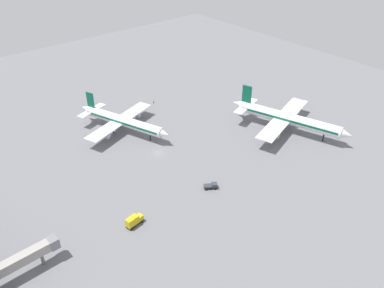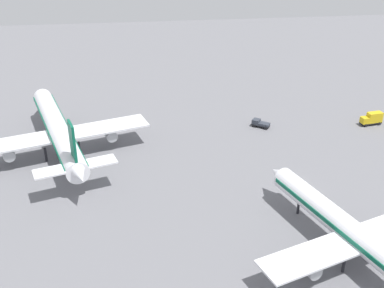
{
  "view_description": "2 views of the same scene",
  "coord_description": "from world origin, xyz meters",
  "px_view_note": "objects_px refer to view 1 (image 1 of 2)",
  "views": [
    {
      "loc": [
        102.38,
        -69.98,
        83.08
      ],
      "look_at": [
        9.46,
        8.9,
        4.97
      ],
      "focal_mm": 36.78,
      "sensor_mm": 36.0,
      "label": 1
    },
    {
      "loc": [
        -82.89,
        32.21,
        54.73
      ],
      "look_at": [
        9.08,
        21.06,
        6.33
      ],
      "focal_mm": 46.11,
      "sensor_mm": 36.0,
      "label": 2
    }
  ],
  "objects_px": {
    "airplane_at_gate": "(122,121)",
    "airplane_taxiing": "(287,118)",
    "catering_truck": "(134,221)",
    "ground_crew_worker": "(154,102)",
    "pushback_tractor": "(211,186)"
  },
  "relations": [
    {
      "from": "pushback_tractor",
      "to": "catering_truck",
      "type": "distance_m",
      "value": 29.16
    },
    {
      "from": "airplane_at_gate",
      "to": "airplane_taxiing",
      "type": "distance_m",
      "value": 67.14
    },
    {
      "from": "catering_truck",
      "to": "airplane_at_gate",
      "type": "bearing_deg",
      "value": 52.38
    },
    {
      "from": "pushback_tractor",
      "to": "airplane_at_gate",
      "type": "bearing_deg",
      "value": 127.24
    },
    {
      "from": "pushback_tractor",
      "to": "ground_crew_worker",
      "type": "bearing_deg",
      "value": 105.38
    },
    {
      "from": "ground_crew_worker",
      "to": "pushback_tractor",
      "type": "bearing_deg",
      "value": 33.52
    },
    {
      "from": "airplane_at_gate",
      "to": "catering_truck",
      "type": "height_order",
      "value": "airplane_at_gate"
    },
    {
      "from": "airplane_taxiing",
      "to": "ground_crew_worker",
      "type": "bearing_deg",
      "value": -171.07
    },
    {
      "from": "ground_crew_worker",
      "to": "airplane_at_gate",
      "type": "bearing_deg",
      "value": -9.86
    },
    {
      "from": "airplane_at_gate",
      "to": "pushback_tractor",
      "type": "distance_m",
      "value": 51.0
    },
    {
      "from": "airplane_at_gate",
      "to": "catering_truck",
      "type": "bearing_deg",
      "value": -48.0
    },
    {
      "from": "catering_truck",
      "to": "ground_crew_worker",
      "type": "xyz_separation_m",
      "value": [
        -61.45,
        51.03,
        -0.85
      ]
    },
    {
      "from": "catering_truck",
      "to": "airplane_taxiing",
      "type": "bearing_deg",
      "value": -4.72
    },
    {
      "from": "pushback_tractor",
      "to": "catering_truck",
      "type": "height_order",
      "value": "catering_truck"
    },
    {
      "from": "airplane_at_gate",
      "to": "airplane_taxiing",
      "type": "bearing_deg",
      "value": 30.96
    }
  ]
}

